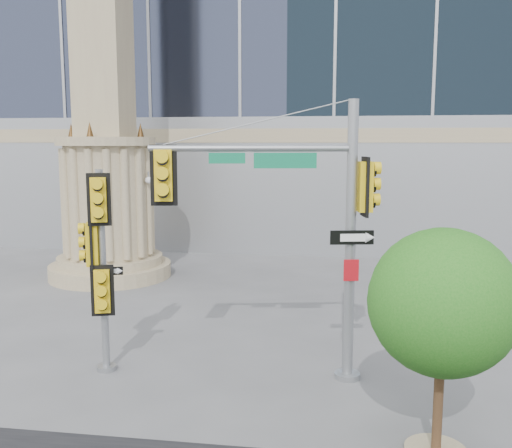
# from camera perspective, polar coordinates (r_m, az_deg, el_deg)

# --- Properties ---
(ground) EXTENTS (120.00, 120.00, 0.00)m
(ground) POSITION_cam_1_polar(r_m,az_deg,el_deg) (11.88, -3.77, -16.32)
(ground) COLOR #545456
(ground) RESTS_ON ground
(monument) EXTENTS (4.40, 4.40, 16.60)m
(monument) POSITION_cam_1_polar(r_m,az_deg,el_deg) (21.26, -14.84, 9.52)
(monument) COLOR gray
(monument) RESTS_ON ground
(main_signal_pole) EXTENTS (4.44, 1.23, 5.77)m
(main_signal_pole) POSITION_cam_1_polar(r_m,az_deg,el_deg) (11.48, 4.42, 1.40)
(main_signal_pole) COLOR slate
(main_signal_pole) RESTS_ON ground
(secondary_signal_pole) EXTENTS (0.81, 0.58, 4.37)m
(secondary_signal_pole) POSITION_cam_1_polar(r_m,az_deg,el_deg) (12.42, -15.39, -3.06)
(secondary_signal_pole) COLOR slate
(secondary_signal_pole) RESTS_ON ground
(street_tree) EXTENTS (2.34, 2.29, 3.65)m
(street_tree) POSITION_cam_1_polar(r_m,az_deg,el_deg) (9.28, 18.42, -8.02)
(street_tree) COLOR gray
(street_tree) RESTS_ON ground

